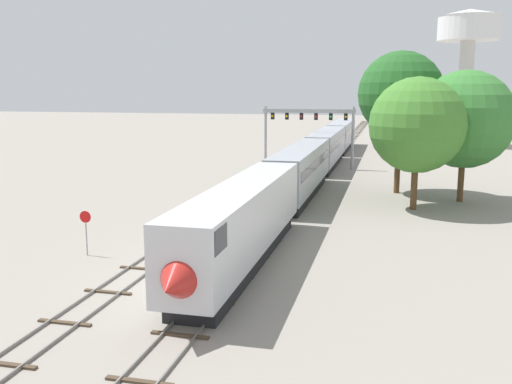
{
  "coord_description": "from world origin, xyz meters",
  "views": [
    {
      "loc": [
        10.45,
        -27.21,
        10.4
      ],
      "look_at": [
        1.0,
        12.0,
        3.0
      ],
      "focal_mm": 39.74,
      "sensor_mm": 36.0,
      "label": 1
    }
  ],
  "objects_px": {
    "signal_gantry": "(309,123)",
    "water_tower": "(468,36)",
    "passenger_train": "(317,156)",
    "trackside_tree_mid": "(401,94)",
    "trackside_tree_right": "(465,119)",
    "trackside_tree_left": "(417,125)",
    "stop_sign": "(86,227)"
  },
  "relations": [
    {
      "from": "passenger_train",
      "to": "trackside_tree_mid",
      "type": "relative_size",
      "value": 6.32
    },
    {
      "from": "passenger_train",
      "to": "trackside_tree_mid",
      "type": "height_order",
      "value": "trackside_tree_mid"
    },
    {
      "from": "signal_gantry",
      "to": "trackside_tree_right",
      "type": "bearing_deg",
      "value": -47.72
    },
    {
      "from": "passenger_train",
      "to": "trackside_tree_mid",
      "type": "xyz_separation_m",
      "value": [
        9.08,
        -7.2,
        7.23
      ]
    },
    {
      "from": "signal_gantry",
      "to": "stop_sign",
      "type": "height_order",
      "value": "signal_gantry"
    },
    {
      "from": "signal_gantry",
      "to": "trackside_tree_left",
      "type": "xyz_separation_m",
      "value": [
        12.72,
        -23.47,
        1.33
      ]
    },
    {
      "from": "trackside_tree_left",
      "to": "trackside_tree_mid",
      "type": "height_order",
      "value": "trackside_tree_mid"
    },
    {
      "from": "stop_sign",
      "to": "trackside_tree_left",
      "type": "xyz_separation_m",
      "value": [
        20.47,
        19.19,
        5.44
      ]
    },
    {
      "from": "trackside_tree_mid",
      "to": "water_tower",
      "type": "bearing_deg",
      "value": 77.24
    },
    {
      "from": "signal_gantry",
      "to": "stop_sign",
      "type": "relative_size",
      "value": 4.2
    },
    {
      "from": "passenger_train",
      "to": "stop_sign",
      "type": "bearing_deg",
      "value": -106.29
    },
    {
      "from": "passenger_train",
      "to": "trackside_tree_right",
      "type": "height_order",
      "value": "trackside_tree_right"
    },
    {
      "from": "signal_gantry",
      "to": "water_tower",
      "type": "bearing_deg",
      "value": 57.71
    },
    {
      "from": "passenger_train",
      "to": "water_tower",
      "type": "bearing_deg",
      "value": 65.12
    },
    {
      "from": "stop_sign",
      "to": "trackside_tree_right",
      "type": "bearing_deg",
      "value": 43.91
    },
    {
      "from": "water_tower",
      "to": "trackside_tree_left",
      "type": "xyz_separation_m",
      "value": [
        -10.45,
        -60.13,
        -12.22
      ]
    },
    {
      "from": "water_tower",
      "to": "passenger_train",
      "type": "bearing_deg",
      "value": -114.88
    },
    {
      "from": "water_tower",
      "to": "trackside_tree_left",
      "type": "bearing_deg",
      "value": -99.86
    },
    {
      "from": "water_tower",
      "to": "stop_sign",
      "type": "xyz_separation_m",
      "value": [
        -30.92,
        -79.32,
        -17.66
      ]
    },
    {
      "from": "trackside_tree_mid",
      "to": "trackside_tree_right",
      "type": "xyz_separation_m",
      "value": [
        5.74,
        -3.13,
        -2.22
      ]
    },
    {
      "from": "trackside_tree_right",
      "to": "trackside_tree_left",
      "type": "bearing_deg",
      "value": -132.78
    },
    {
      "from": "water_tower",
      "to": "stop_sign",
      "type": "relative_size",
      "value": 8.42
    },
    {
      "from": "passenger_train",
      "to": "water_tower",
      "type": "distance_m",
      "value": 52.52
    },
    {
      "from": "passenger_train",
      "to": "stop_sign",
      "type": "height_order",
      "value": "passenger_train"
    },
    {
      "from": "water_tower",
      "to": "signal_gantry",
      "type": "bearing_deg",
      "value": -122.29
    },
    {
      "from": "water_tower",
      "to": "trackside_tree_right",
      "type": "height_order",
      "value": "water_tower"
    },
    {
      "from": "trackside_tree_right",
      "to": "stop_sign",
      "type": "bearing_deg",
      "value": -136.09
    },
    {
      "from": "signal_gantry",
      "to": "water_tower",
      "type": "relative_size",
      "value": 0.5
    },
    {
      "from": "stop_sign",
      "to": "signal_gantry",
      "type": "bearing_deg",
      "value": 79.7
    },
    {
      "from": "stop_sign",
      "to": "trackside_tree_right",
      "type": "xyz_separation_m",
      "value": [
        24.82,
        23.89,
        5.74
      ]
    },
    {
      "from": "passenger_train",
      "to": "trackside_tree_right",
      "type": "distance_m",
      "value": 18.74
    },
    {
      "from": "trackside_tree_left",
      "to": "trackside_tree_right",
      "type": "relative_size",
      "value": 0.94
    }
  ]
}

